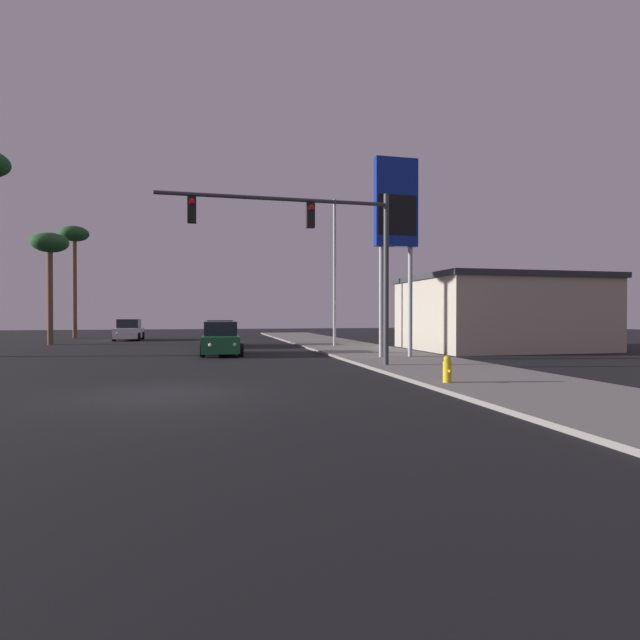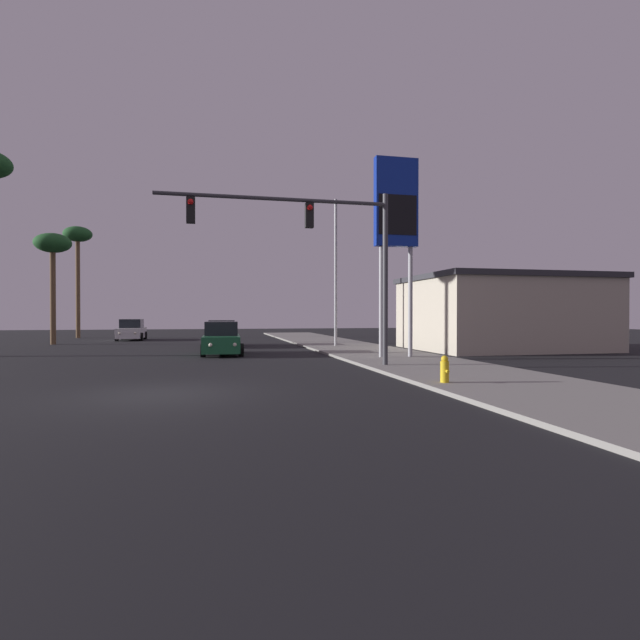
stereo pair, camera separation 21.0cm
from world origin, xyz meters
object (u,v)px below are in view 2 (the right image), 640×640
Objects in this scene: car_green at (221,340)px; palm_tree_mid at (53,248)px; car_black at (221,335)px; car_white at (132,331)px; palm_tree_far at (78,241)px; fire_hydrant at (445,369)px; street_lamp at (334,265)px; traffic_light_mast at (321,240)px; gas_station_sign at (396,213)px.

palm_tree_mid is (-11.01, 11.48, 5.81)m from car_green.
car_black is 12.03m from car_white.
palm_tree_mid is 10.21m from palm_tree_far.
fire_hydrant is (5.66, -19.60, -0.27)m from car_black.
palm_tree_mid is 0.78× the size of palm_tree_far.
fire_hydrant is (-1.04, -16.81, -4.63)m from street_lamp.
street_lamp is 25.84m from palm_tree_far.
traffic_light_mast is 11.23× the size of fire_hydrant.
traffic_light_mast reaches higher than car_green.
car_green is 0.48× the size of street_lamp.
gas_station_sign is (0.78, -8.42, 1.50)m from street_lamp.
street_lamp is 8.58m from gas_station_sign.
fire_hydrant is at bearing -93.55° from street_lamp.
traffic_light_mast is at bearing 113.03° from car_white.
car_black is 1.00× the size of car_white.
car_black is 0.51× the size of traffic_light_mast.
palm_tree_mid reaches higher than traffic_light_mast.
palm_tree_mid is (-17.88, 7.56, 1.45)m from street_lamp.
gas_station_sign is 32.49m from palm_tree_far.
palm_tree_far reaches higher than gas_station_sign.
car_black is 8.47m from street_lamp.
car_white is 0.44× the size of palm_tree_far.
gas_station_sign is 10.55m from fire_hydrant.
car_green is at bearing -150.27° from street_lamp.
car_black is at bearing -89.14° from car_green.
traffic_light_mast is 0.87× the size of palm_tree_far.
palm_tree_mid is (-16.84, 24.37, 6.08)m from fire_hydrant.
fire_hydrant is (2.41, -5.09, -4.30)m from traffic_light_mast.
palm_tree_far reaches higher than car_green.
street_lamp is 11.84× the size of fire_hydrant.
car_white is 0.51× the size of traffic_light_mast.
fire_hydrant is at bearing -55.36° from palm_tree_mid.
car_white is (-6.67, 16.62, 0.00)m from car_green.
gas_station_sign is 11.84× the size of fire_hydrant.
palm_tree_far reaches higher than car_black.
gas_station_sign is at bearing 124.35° from car_black.
palm_tree_mid reaches higher than car_white.
car_white is 0.48× the size of gas_station_sign.
car_black is at bearing 125.21° from car_white.
street_lamp reaches higher than car_green.
car_black is at bearing 106.11° from fire_hydrant.
fire_hydrant is 0.08× the size of palm_tree_far.
palm_tree_mid is at bearing -22.50° from car_black.
palm_tree_far is at bearing 126.81° from gas_station_sign.
street_lamp is at bearing 95.30° from gas_station_sign.
fire_hydrant is (12.50, -29.50, -0.27)m from car_white.
street_lamp is (13.54, -12.69, 4.36)m from car_white.
gas_station_sign is at bearing 37.99° from traffic_light_mast.
palm_tree_mid is at bearing 124.64° from fire_hydrant.
palm_tree_far is (-15.20, 29.28, 3.70)m from traffic_light_mast.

